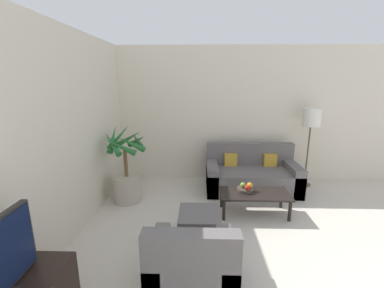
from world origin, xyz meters
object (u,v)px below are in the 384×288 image
at_px(potted_palm, 127,175).
at_px(fruit_bowl, 245,189).
at_px(apple_red, 247,188).
at_px(armchair, 192,268).
at_px(floor_lamp, 311,121).
at_px(coffee_table, 255,195).
at_px(apple_green, 243,185).
at_px(sofa_loveseat, 251,176).
at_px(ottoman, 199,226).
at_px(orange_fruit, 250,185).

relative_size(potted_palm, fruit_bowl, 5.01).
relative_size(potted_palm, apple_red, 17.26).
bearing_deg(armchair, floor_lamp, 51.60).
distance_m(floor_lamp, coffee_table, 1.98).
bearing_deg(potted_palm, armchair, -59.12).
bearing_deg(apple_red, fruit_bowl, 100.31).
xyz_separation_m(coffee_table, apple_green, (-0.17, 0.09, 0.13)).
xyz_separation_m(floor_lamp, armchair, (-2.17, -2.74, -1.03)).
xyz_separation_m(sofa_loveseat, coffee_table, (-0.13, -0.93, 0.03)).
xyz_separation_m(sofa_loveseat, armchair, (-1.06, -2.50, -0.01)).
xyz_separation_m(coffee_table, ottoman, (-0.85, -0.71, -0.11)).
bearing_deg(orange_fruit, armchair, -117.56).
height_order(fruit_bowl, apple_green, apple_green).
xyz_separation_m(apple_green, armchair, (-0.75, -1.66, -0.17)).
relative_size(potted_palm, armchair, 1.58).
height_order(potted_palm, coffee_table, potted_palm).
height_order(floor_lamp, fruit_bowl, floor_lamp).
height_order(potted_palm, sofa_loveseat, potted_palm).
height_order(armchair, ottoman, armchair).
bearing_deg(fruit_bowl, coffee_table, -27.99).
distance_m(sofa_loveseat, floor_lamp, 1.53).
height_order(potted_palm, apple_green, potted_palm).
bearing_deg(ottoman, coffee_table, 39.73).
relative_size(armchair, ottoman, 1.53).
relative_size(sofa_loveseat, apple_green, 20.53).
distance_m(apple_green, armchair, 1.83).
bearing_deg(orange_fruit, floor_lamp, 39.86).
xyz_separation_m(fruit_bowl, apple_green, (-0.04, 0.02, 0.07)).
bearing_deg(apple_green, floor_lamp, 37.30).
bearing_deg(armchair, orange_fruit, 62.44).
distance_m(potted_palm, armchair, 2.30).
relative_size(floor_lamp, orange_fruit, 17.34).
xyz_separation_m(sofa_loveseat, fruit_bowl, (-0.27, -0.86, 0.10)).
distance_m(apple_red, orange_fruit, 0.10).
bearing_deg(sofa_loveseat, apple_red, -105.10).
distance_m(coffee_table, apple_red, 0.18).
bearing_deg(apple_green, potted_palm, 171.01).
xyz_separation_m(potted_palm, orange_fruit, (2.03, -0.32, -0.02)).
bearing_deg(coffee_table, floor_lamp, 43.23).
height_order(orange_fruit, ottoman, orange_fruit).
height_order(apple_green, armchair, armchair).
xyz_separation_m(armchair, ottoman, (0.07, 0.86, -0.07)).
bearing_deg(coffee_table, apple_red, -175.74).
distance_m(floor_lamp, apple_red, 2.00).
distance_m(apple_red, armchair, 1.76).
height_order(potted_palm, orange_fruit, potted_palm).
xyz_separation_m(potted_palm, ottoman, (1.25, -1.10, -0.27)).
bearing_deg(floor_lamp, ottoman, -138.14).
height_order(sofa_loveseat, apple_green, sofa_loveseat).
relative_size(sofa_loveseat, orange_fruit, 19.18).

